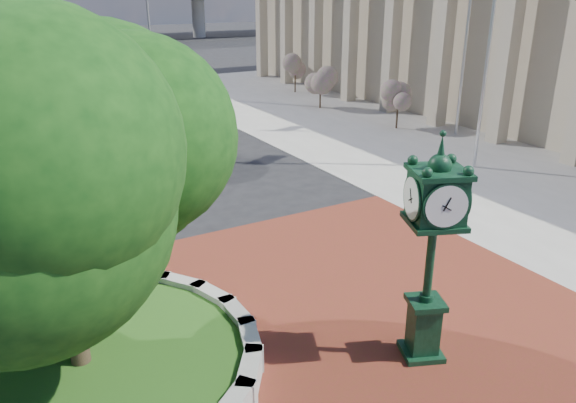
# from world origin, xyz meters

# --- Properties ---
(ground) EXTENTS (200.00, 200.00, 0.00)m
(ground) POSITION_xyz_m (0.00, 0.00, 0.00)
(ground) COLOR black
(ground) RESTS_ON ground
(plaza) EXTENTS (12.00, 12.00, 0.04)m
(plaza) POSITION_xyz_m (0.00, -1.00, 0.02)
(plaza) COLOR brown
(plaza) RESTS_ON ground
(sidewalk) EXTENTS (20.00, 50.00, 0.04)m
(sidewalk) POSITION_xyz_m (16.00, 10.00, 0.02)
(sidewalk) COLOR #9E9B93
(sidewalk) RESTS_ON ground
(planter_wall) EXTENTS (2.96, 6.77, 0.54)m
(planter_wall) POSITION_xyz_m (-2.71, -0.00, 0.27)
(planter_wall) COLOR #9E9B93
(planter_wall) RESTS_ON ground
(grass_bed) EXTENTS (6.10, 6.10, 0.40)m
(grass_bed) POSITION_xyz_m (-5.00, 0.00, 0.20)
(grass_bed) COLOR #254E16
(grass_bed) RESTS_ON ground
(civic_building) EXTENTS (17.35, 44.00, 8.60)m
(civic_building) POSITION_xyz_m (23.60, 12.00, 4.33)
(civic_building) COLOR tan
(civic_building) RESTS_ON ground
(tree_planter) EXTENTS (5.20, 5.20, 6.33)m
(tree_planter) POSITION_xyz_m (-5.00, 0.00, 3.72)
(tree_planter) COLOR #38281C
(tree_planter) RESTS_ON ground
(tree_street) EXTENTS (4.40, 4.40, 5.45)m
(tree_street) POSITION_xyz_m (-4.00, 18.00, 3.24)
(tree_street) COLOR #38281C
(tree_street) RESTS_ON ground
(post_clock) EXTENTS (1.19, 1.19, 4.58)m
(post_clock) POSITION_xyz_m (1.05, -2.67, 2.52)
(post_clock) COLOR black
(post_clock) RESTS_ON ground
(parked_car) EXTENTS (2.43, 4.78, 1.56)m
(parked_car) POSITION_xyz_m (-0.30, 37.17, 0.78)
(parked_car) COLOR #5D0D1E
(parked_car) RESTS_ON ground
(flagpole_a) EXTENTS (1.68, 0.72, 11.21)m
(flagpole_a) POSITION_xyz_m (11.58, 5.71, 5.75)
(flagpole_a) COLOR silver
(flagpole_a) RESTS_ON ground
(flagpole_b) EXTENTS (1.69, 0.41, 10.94)m
(flagpole_b) POSITION_xyz_m (15.00, 10.06, 5.61)
(flagpole_b) COLOR silver
(flagpole_b) RESTS_ON ground
(street_lamp_near) EXTENTS (2.11, 0.74, 9.56)m
(street_lamp_near) POSITION_xyz_m (5.43, 28.13, 5.60)
(street_lamp_near) COLOR slate
(street_lamp_near) RESTS_ON ground
(street_lamp_far) EXTENTS (2.01, 0.51, 8.97)m
(street_lamp_far) POSITION_xyz_m (-1.93, 43.18, 5.26)
(street_lamp_far) COLOR slate
(street_lamp_far) RESTS_ON ground
(shrub_near) EXTENTS (1.20, 1.20, 2.20)m
(shrub_near) POSITION_xyz_m (13.21, 12.50, 1.59)
(shrub_near) COLOR #38281C
(shrub_near) RESTS_ON ground
(shrub_mid) EXTENTS (1.20, 1.20, 2.20)m
(shrub_mid) POSITION_xyz_m (12.60, 18.86, 1.59)
(shrub_mid) COLOR #38281C
(shrub_mid) RESTS_ON ground
(shrub_far) EXTENTS (1.20, 1.20, 2.20)m
(shrub_far) POSITION_xyz_m (14.04, 24.26, 1.59)
(shrub_far) COLOR #38281C
(shrub_far) RESTS_ON ground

